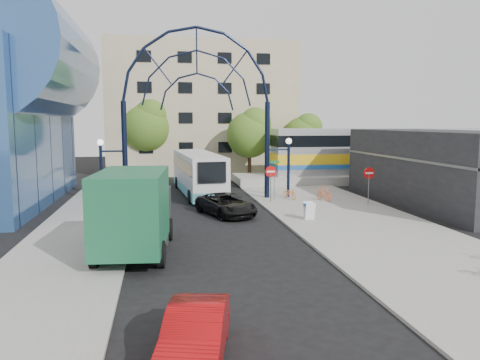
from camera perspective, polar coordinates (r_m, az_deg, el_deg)
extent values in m
plane|color=black|center=(19.83, -1.81, -9.23)|extent=(120.00, 120.00, 0.00)
cube|color=gray|center=(25.78, 14.90, -5.50)|extent=(8.00, 56.00, 0.12)
cube|color=gray|center=(25.75, -18.26, -5.63)|extent=(5.00, 50.00, 0.12)
cylinder|color=black|center=(33.01, -13.87, 3.27)|extent=(0.36, 0.36, 7.00)
cylinder|color=black|center=(33.78, 3.33, 3.55)|extent=(0.36, 0.36, 7.00)
cylinder|color=black|center=(33.29, -16.54, 0.63)|extent=(0.20, 0.20, 4.00)
cylinder|color=black|center=(34.30, 5.92, 1.06)|extent=(0.20, 0.20, 4.00)
sphere|color=white|center=(33.13, -16.67, 4.41)|extent=(0.44, 0.44, 0.44)
sphere|color=white|center=(34.14, 5.97, 4.74)|extent=(0.44, 0.44, 0.44)
cylinder|color=slate|center=(32.02, 3.76, -0.75)|extent=(0.06, 0.06, 2.20)
cylinder|color=red|center=(31.90, 3.77, 1.03)|extent=(0.80, 0.04, 0.80)
cube|color=white|center=(31.87, 3.79, 1.03)|extent=(0.55, 0.02, 0.12)
cylinder|color=slate|center=(32.19, 15.40, -0.95)|extent=(0.06, 0.06, 2.20)
cylinder|color=red|center=(32.07, 15.46, 0.82)|extent=(0.76, 0.04, 0.76)
cube|color=white|center=(32.04, 15.48, 0.82)|extent=(0.55, 0.02, 0.12)
cylinder|color=slate|center=(32.65, 4.20, -0.07)|extent=(0.05, 0.05, 2.80)
cube|color=#146626|center=(32.52, 4.22, 2.21)|extent=(0.70, 0.03, 0.18)
cube|color=#146626|center=(32.54, 4.22, 1.77)|extent=(0.03, 0.70, 0.18)
cube|color=white|center=(26.44, 8.56, -3.79)|extent=(0.55, 0.26, 0.99)
cube|color=white|center=(26.77, 8.33, -3.65)|extent=(0.55, 0.26, 0.99)
cube|color=#1E59A5|center=(26.55, 8.46, -3.02)|extent=(0.55, 0.42, 0.14)
cylinder|color=#2D528B|center=(35.42, -25.77, 13.57)|extent=(9.00, 16.00, 9.00)
cube|color=black|center=(34.46, 23.03, 1.40)|extent=(6.00, 16.00, 5.00)
cube|color=#C3B587|center=(54.07, -4.86, 8.56)|extent=(20.00, 12.00, 14.00)
cube|color=gray|center=(46.97, 19.14, 0.36)|extent=(32.00, 5.00, 0.80)
cube|color=#B7B7BC|center=(46.76, 19.27, 3.40)|extent=(25.00, 3.00, 4.20)
cube|color=gold|center=(46.80, 19.24, 2.67)|extent=(25.10, 3.05, 0.90)
cube|color=black|center=(46.71, 19.32, 4.62)|extent=(25.05, 3.05, 1.00)
cube|color=#1E59A5|center=(46.85, 19.20, 1.81)|extent=(25.10, 3.05, 0.35)
cylinder|color=#382314|center=(45.87, 1.16, 1.68)|extent=(0.36, 0.36, 2.52)
sphere|color=#2F6219|center=(45.69, 1.17, 5.52)|extent=(4.48, 4.48, 4.48)
sphere|color=#2F6219|center=(45.47, 1.87, 6.93)|extent=(3.08, 3.08, 3.08)
cylinder|color=#382314|center=(49.05, -11.30, 2.10)|extent=(0.36, 0.36, 2.88)
sphere|color=#2F6219|center=(48.88, -11.40, 6.21)|extent=(5.12, 5.12, 5.12)
sphere|color=#2F6219|center=(48.57, -10.85, 7.73)|extent=(3.52, 3.52, 3.52)
cylinder|color=#382314|center=(49.27, 7.60, 1.88)|extent=(0.36, 0.36, 2.34)
sphere|color=#2F6219|center=(49.10, 7.65, 5.21)|extent=(4.16, 4.16, 4.16)
sphere|color=#2F6219|center=(48.94, 8.34, 6.41)|extent=(2.86, 2.86, 2.86)
cube|color=silver|center=(36.47, -5.13, 1.02)|extent=(3.42, 11.59, 2.88)
cube|color=#5EC7D2|center=(36.62, -5.11, -0.84)|extent=(3.46, 11.59, 0.70)
cube|color=black|center=(36.42, -5.14, 1.95)|extent=(3.46, 11.37, 0.89)
cube|color=black|center=(30.75, -3.43, 0.93)|extent=(1.88, 0.29, 1.39)
cube|color=black|center=(42.07, -6.34, 1.60)|extent=(2.39, 0.37, 1.59)
cylinder|color=black|center=(39.94, -7.66, -0.32)|extent=(0.35, 0.97, 0.95)
cylinder|color=black|center=(40.29, -4.17, -0.21)|extent=(0.35, 0.97, 0.95)
cylinder|color=black|center=(32.31, -6.08, -2.03)|extent=(0.35, 0.97, 0.95)
cylinder|color=black|center=(32.74, -1.79, -1.88)|extent=(0.35, 0.97, 0.95)
cube|color=black|center=(22.81, -11.76, -4.11)|extent=(2.73, 2.83, 2.40)
cube|color=black|center=(24.00, -11.40, -2.36)|extent=(2.18, 0.30, 1.09)
cube|color=#175836|center=(19.47, -13.02, -3.45)|extent=(3.05, 5.23, 3.05)
cylinder|color=black|center=(22.83, -14.95, -5.93)|extent=(0.38, 1.07, 1.05)
cylinder|color=black|center=(22.51, -8.63, -5.95)|extent=(0.38, 1.07, 1.05)
cylinder|color=black|center=(18.80, -17.30, -8.81)|extent=(0.38, 1.07, 1.05)
cylinder|color=black|center=(18.41, -9.58, -8.92)|extent=(0.38, 1.07, 1.05)
imported|color=black|center=(28.05, -1.71, -3.00)|extent=(3.71, 5.23, 1.32)
imported|color=#99090B|center=(11.51, -5.48, -18.24)|extent=(2.17, 4.12, 1.29)
imported|color=orange|center=(33.61, 6.11, -1.59)|extent=(0.98, 1.66, 0.82)
imported|color=orange|center=(33.17, 10.19, -1.61)|extent=(0.97, 1.75, 1.01)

